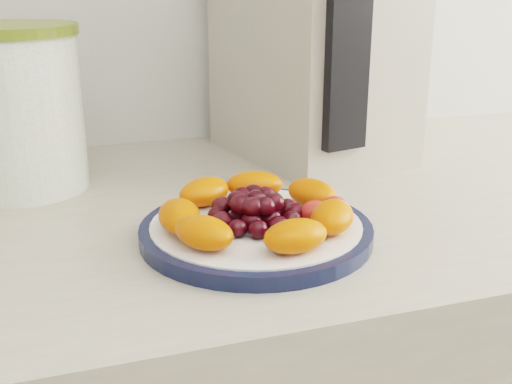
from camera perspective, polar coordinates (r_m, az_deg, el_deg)
name	(u,v)px	position (r m, az deg, el deg)	size (l,w,h in m)	color
plate_rim	(256,232)	(0.65, 0.00, -3.55)	(0.23, 0.23, 0.01)	#111835
plate_face	(256,231)	(0.65, 0.00, -3.47)	(0.21, 0.21, 0.02)	white
canister	(17,114)	(0.83, -20.49, 6.50)	(0.16, 0.16, 0.19)	#576F23
canister_lid	(6,29)	(0.81, -21.31, 13.32)	(0.16, 0.16, 0.01)	#5F6C20
appliance_body	(312,38)	(0.92, 5.03, 13.48)	(0.19, 0.27, 0.34)	#AFA897
appliance_panel	(347,46)	(0.78, 8.09, 12.71)	(0.06, 0.02, 0.25)	black
fruit_plate	(258,209)	(0.64, 0.16, -1.51)	(0.20, 0.20, 0.03)	#EA4503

